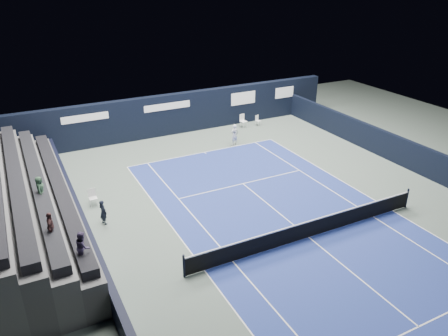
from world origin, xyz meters
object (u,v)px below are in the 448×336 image
object	(u,v)px
folding_chair_back_b	(258,120)
tennis_net	(310,228)
line_judge_chair	(92,196)
folding_chair_back_a	(242,118)
tennis_player	(234,135)

from	to	relation	value
folding_chair_back_b	tennis_net	world-z (taller)	tennis_net
folding_chair_back_b	line_judge_chair	bearing A→B (deg)	-171.67
folding_chair_back_b	line_judge_chair	size ratio (longest dim) A/B	0.90
folding_chair_back_a	tennis_net	bearing A→B (deg)	-118.95
tennis_net	tennis_player	distance (m)	12.49
tennis_player	folding_chair_back_a	bearing A→B (deg)	52.05
folding_chair_back_b	tennis_player	distance (m)	4.75
folding_chair_back_b	tennis_player	bearing A→B (deg)	-159.90
folding_chair_back_a	line_judge_chair	xyz separation A→B (m)	(-13.45, -7.46, -0.17)
folding_chair_back_a	line_judge_chair	bearing A→B (deg)	-161.91
folding_chair_back_a	folding_chair_back_b	xyz separation A→B (m)	(1.29, -0.23, -0.22)
line_judge_chair	folding_chair_back_a	bearing A→B (deg)	29.75
folding_chair_back_b	tennis_net	size ratio (longest dim) A/B	0.07
folding_chair_back_b	tennis_net	bearing A→B (deg)	-130.36
folding_chair_back_b	tennis_net	distance (m)	16.39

